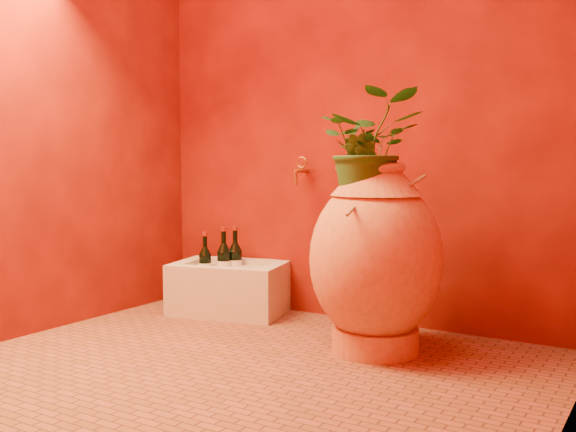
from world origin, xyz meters
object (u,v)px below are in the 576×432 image
Objects in this scene: wine_bottle_b at (235,262)px; wine_bottle_c at (205,265)px; stone_basin at (230,289)px; amphora at (376,259)px; wine_bottle_a at (224,263)px; wall_tap at (300,169)px.

wine_bottle_c is at bearing -134.33° from wine_bottle_b.
wine_bottle_b is (-0.02, 0.09, 0.14)m from stone_basin.
wine_bottle_b is (-1.06, 0.36, -0.15)m from amphora.
amphora reaches higher than wine_bottle_c.
stone_basin is at bearing 14.49° from wine_bottle_c.
wine_bottle_c reaches higher than stone_basin.
amphora is at bearing -14.91° from wine_bottle_a.
wine_bottle_a reaches higher than stone_basin.
wall_tap reaches higher than wine_bottle_a.
wine_bottle_a is 2.10× the size of wall_tap.
wine_bottle_c is at bearing -165.51° from stone_basin.
stone_basin is 2.12× the size of wine_bottle_a.
wine_bottle_c is at bearing -143.12° from wine_bottle_a.
amphora is 1.15m from wine_bottle_a.
amphora is 2.58× the size of wine_bottle_b.
amphora is 1.22× the size of stone_basin.
amphora is at bearing -14.33° from stone_basin.
amphora is 1.22m from wine_bottle_c.
wine_bottle_b is (0.04, 0.06, 0.00)m from wine_bottle_a.
wine_bottle_b is at bearing 104.51° from stone_basin.
stone_basin is 2.11× the size of wine_bottle_b.
wine_bottle_a is 0.11m from wine_bottle_c.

